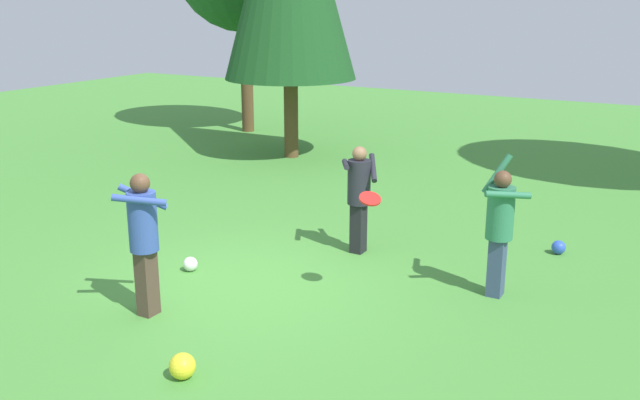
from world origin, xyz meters
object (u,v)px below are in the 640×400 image
(person_catcher, at_px, (143,232))
(ball_yellow, at_px, (182,366))
(ball_white, at_px, (190,264))
(ball_blue, at_px, (559,247))
(frisbee, at_px, (370,199))
(person_bystander, at_px, (359,191))
(person_thrower, at_px, (500,222))

(person_catcher, bearing_deg, ball_yellow, -73.53)
(person_catcher, distance_m, ball_white, 1.71)
(ball_blue, bearing_deg, frisbee, -120.54)
(frisbee, distance_m, ball_blue, 3.62)
(person_catcher, xyz_separation_m, ball_blue, (3.87, 4.57, -0.94))
(ball_yellow, bearing_deg, person_bystander, 91.46)
(ball_yellow, bearing_deg, ball_white, 127.75)
(person_catcher, height_order, ball_white, person_catcher)
(person_thrower, bearing_deg, ball_white, -18.28)
(person_thrower, relative_size, person_catcher, 1.04)
(ball_white, height_order, ball_blue, ball_blue)
(person_catcher, height_order, ball_yellow, person_catcher)
(person_catcher, xyz_separation_m, ball_yellow, (1.34, -0.98, -0.91))
(person_thrower, bearing_deg, frisbee, 0.00)
(person_bystander, bearing_deg, ball_white, -73.10)
(ball_blue, bearing_deg, person_bystander, -152.42)
(frisbee, relative_size, ball_blue, 1.81)
(person_thrower, bearing_deg, person_catcher, 0.87)
(person_thrower, distance_m, ball_blue, 2.19)
(person_catcher, bearing_deg, ball_blue, 12.36)
(ball_blue, bearing_deg, ball_white, -143.42)
(person_bystander, height_order, ball_blue, person_bystander)
(ball_white, bearing_deg, person_catcher, -71.03)
(person_bystander, bearing_deg, frisbee, -0.00)
(ball_yellow, bearing_deg, frisbee, 72.89)
(person_bystander, bearing_deg, person_thrower, 45.02)
(person_bystander, xyz_separation_m, frisbee, (0.91, -1.55, 0.39))
(ball_yellow, distance_m, ball_white, 2.95)
(person_catcher, bearing_deg, ball_white, 71.63)
(person_bystander, distance_m, frisbee, 1.84)
(person_bystander, distance_m, ball_white, 2.64)
(person_thrower, distance_m, frisbee, 1.69)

